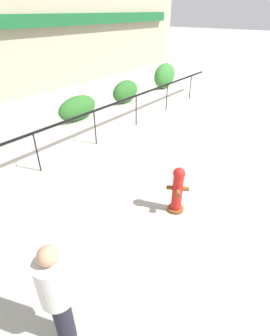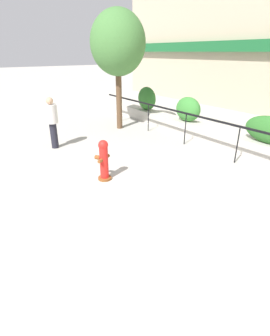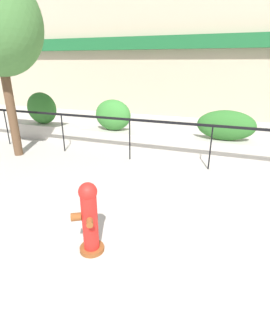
% 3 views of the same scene
% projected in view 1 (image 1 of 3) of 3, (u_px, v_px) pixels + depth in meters
% --- Properties ---
extents(ground_plane, '(120.00, 120.00, 0.00)m').
position_uv_depth(ground_plane, '(245.00, 201.00, 6.09)').
color(ground_plane, '#B2ADA3').
extents(planter_wall_low, '(18.00, 0.70, 0.50)m').
position_uv_depth(planter_wall_low, '(74.00, 129.00, 9.13)').
color(planter_wall_low, '#B7B2A8').
rests_on(planter_wall_low, ground).
extents(fence_railing_segment, '(15.00, 0.05, 1.15)m').
position_uv_depth(fence_railing_segment, '(94.00, 114.00, 8.15)').
color(fence_railing_segment, black).
rests_on(fence_railing_segment, ground).
extents(hedge_bush_2, '(1.57, 0.58, 0.83)m').
position_uv_depth(hedge_bush_2, '(78.00, 108.00, 8.97)').
color(hedge_bush_2, '#2D6B28').
rests_on(hedge_bush_2, planter_wall_low).
extents(hedge_bush_3, '(1.38, 0.62, 0.88)m').
position_uv_depth(hedge_bush_3, '(125.00, 92.00, 10.68)').
color(hedge_bush_3, '#2D6B28').
rests_on(hedge_bush_3, planter_wall_low).
extents(hedge_bush_4, '(1.45, 0.70, 1.15)m').
position_uv_depth(hedge_bush_4, '(165.00, 76.00, 12.58)').
color(hedge_bush_4, '#387F33').
rests_on(hedge_bush_4, planter_wall_low).
extents(fire_hydrant, '(0.49, 0.48, 1.08)m').
position_uv_depth(fire_hydrant, '(177.00, 190.00, 5.54)').
color(fire_hydrant, brown).
rests_on(fire_hydrant, ground).
extents(pedestrian, '(0.50, 0.50, 1.73)m').
position_uv_depth(pedestrian, '(57.00, 292.00, 3.06)').
color(pedestrian, black).
rests_on(pedestrian, ground).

